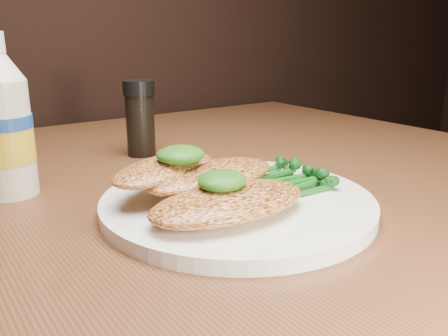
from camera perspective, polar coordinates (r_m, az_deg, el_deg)
plate at (r=0.47m, az=1.68°, el=-4.29°), size 0.27×0.27×0.01m
chicken_front at (r=0.41m, az=0.66°, el=-4.21°), size 0.16×0.08×0.02m
chicken_mid at (r=0.46m, az=-1.61°, el=-0.88°), size 0.16×0.09×0.02m
chicken_back at (r=0.46m, az=-7.26°, el=-0.12°), size 0.15×0.11×0.02m
pesto_front at (r=0.41m, az=-0.24°, el=-1.57°), size 0.05×0.05×0.02m
pesto_back at (r=0.45m, az=-5.37°, el=1.61°), size 0.06×0.05×0.02m
broccolini_bundle at (r=0.49m, az=6.40°, el=-1.28°), size 0.13×0.10×0.02m
mayo_bottle at (r=0.54m, az=-25.69°, el=5.71°), size 0.08×0.08×0.17m
pepper_grinder at (r=0.67m, az=-10.25°, el=6.00°), size 0.05×0.05×0.11m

